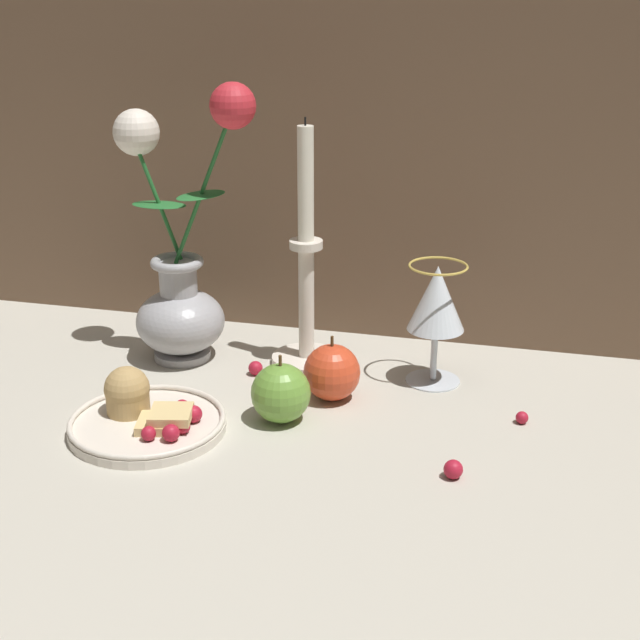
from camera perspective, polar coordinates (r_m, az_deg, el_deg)
The scene contains 10 objects.
ground_plane at distance 1.02m, azimuth -0.98°, elevation -5.64°, with size 2.40×2.40×0.00m, color #B7B2A3.
vase at distance 1.13m, azimuth -8.94°, elevation 2.79°, with size 0.19×0.11×0.35m.
plate_with_pastries at distance 0.99m, azimuth -11.20°, elevation -5.99°, with size 0.17×0.17×0.06m.
wine_glass at distance 1.06m, azimuth 7.47°, elevation 1.08°, with size 0.07×0.07×0.15m.
candlestick at distance 1.10m, azimuth -0.88°, elevation 1.84°, with size 0.09×0.09×0.31m.
apple_beside_vase at distance 0.98m, azimuth -2.53°, elevation -4.70°, with size 0.07×0.07×0.08m.
apple_near_glass at distance 1.03m, azimuth 0.77°, elevation -3.37°, with size 0.07×0.07×0.08m.
berry_near_plate at distance 1.10m, azimuth -4.15°, elevation -3.09°, with size 0.02×0.02×0.02m, color #AD192D.
berry_front_center at distance 0.89m, azimuth 8.53°, elevation -9.43°, with size 0.02×0.02×0.02m, color #AD192D.
berry_by_glass_stem at distance 1.01m, azimuth 12.80°, elevation -6.11°, with size 0.01×0.01×0.01m, color #AD192D.
Camera 1 is at (0.24, -0.88, 0.46)m, focal length 50.00 mm.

